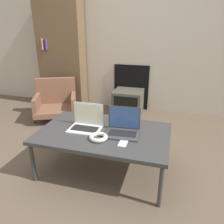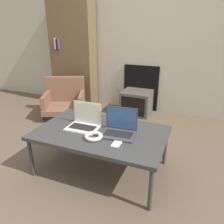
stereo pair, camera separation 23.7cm
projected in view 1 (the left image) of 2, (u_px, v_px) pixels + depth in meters
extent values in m
plane|color=brown|center=(100.00, 177.00, 2.20)|extent=(14.00, 14.00, 0.00)
cube|color=#B7AD99|center=(139.00, 32.00, 3.53)|extent=(7.00, 0.06, 2.60)
cube|color=black|center=(131.00, 87.00, 3.86)|extent=(0.61, 0.03, 0.78)
cube|color=#333333|center=(104.00, 133.00, 2.14)|extent=(1.27, 0.78, 0.04)
cylinder|color=#333333|center=(33.00, 163.00, 2.07)|extent=(0.04, 0.04, 0.41)
cylinder|color=#333333|center=(161.00, 187.00, 1.76)|extent=(0.04, 0.04, 0.41)
cylinder|color=#333333|center=(67.00, 131.00, 2.69)|extent=(0.04, 0.04, 0.41)
cylinder|color=#333333|center=(165.00, 144.00, 2.39)|extent=(0.04, 0.04, 0.41)
cube|color=silver|center=(85.00, 129.00, 2.17)|extent=(0.31, 0.24, 0.02)
cube|color=black|center=(85.00, 128.00, 2.17)|extent=(0.27, 0.13, 0.00)
cube|color=silver|center=(88.00, 114.00, 2.23)|extent=(0.31, 0.01, 0.23)
cube|color=beige|center=(88.00, 114.00, 2.22)|extent=(0.29, 0.01, 0.21)
cube|color=#38383D|center=(122.00, 134.00, 2.07)|extent=(0.33, 0.26, 0.02)
cube|color=black|center=(122.00, 133.00, 2.07)|extent=(0.27, 0.15, 0.00)
cube|color=#38383D|center=(124.00, 118.00, 2.13)|extent=(0.31, 0.03, 0.23)
cube|color=#2D4C7F|center=(124.00, 118.00, 2.13)|extent=(0.29, 0.03, 0.21)
torus|color=beige|center=(99.00, 137.00, 1.99)|extent=(0.17, 0.17, 0.04)
cube|color=silver|center=(123.00, 143.00, 1.93)|extent=(0.07, 0.13, 0.01)
cube|color=#4C473D|center=(128.00, 102.00, 3.73)|extent=(0.48, 0.44, 0.39)
cube|color=black|center=(125.00, 106.00, 3.53)|extent=(0.39, 0.01, 0.31)
cube|color=brown|center=(56.00, 110.00, 3.47)|extent=(0.80, 0.77, 0.08)
cube|color=brown|center=(56.00, 90.00, 3.60)|extent=(0.61, 0.34, 0.42)
cube|color=brown|center=(37.00, 102.00, 3.39)|extent=(0.26, 0.49, 0.20)
cube|color=brown|center=(74.00, 100.00, 3.46)|extent=(0.26, 0.49, 0.20)
cylinder|color=#4C3828|center=(34.00, 119.00, 3.37)|extent=(0.04, 0.04, 0.12)
cylinder|color=#4C3828|center=(65.00, 123.00, 3.23)|extent=(0.04, 0.04, 0.12)
cylinder|color=#4C3828|center=(50.00, 109.00, 3.79)|extent=(0.04, 0.04, 0.12)
cylinder|color=#4C3828|center=(78.00, 112.00, 3.65)|extent=(0.04, 0.04, 0.12)
cube|color=brown|center=(62.00, 55.00, 3.82)|extent=(0.79, 0.30, 1.85)
cube|color=#B22D28|center=(41.00, 44.00, 3.68)|extent=(0.03, 0.02, 0.19)
cube|color=silver|center=(43.00, 44.00, 3.68)|extent=(0.03, 0.02, 0.18)
cube|color=black|center=(44.00, 45.00, 3.67)|extent=(0.02, 0.02, 0.17)
cube|color=#6B387F|center=(46.00, 44.00, 3.66)|extent=(0.03, 0.02, 0.18)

